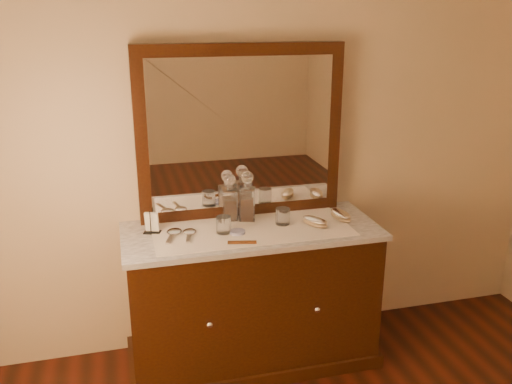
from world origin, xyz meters
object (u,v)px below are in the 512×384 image
brush_near (315,222)px  decanter_left (230,202)px  brush_far (341,215)px  comb (242,242)px  decanter_right (247,201)px  dresser_cabinet (252,298)px  napkin_rack (152,223)px  hand_mirror_outer (173,233)px  pin_dish (237,232)px  hand_mirror_inner (189,233)px  mirror_frame (241,132)px

brush_near → decanter_left: bearing=154.3°
decanter_left → brush_far: (0.63, -0.16, -0.08)m
comb → decanter_right: (0.11, 0.33, 0.11)m
dresser_cabinet → napkin_rack: (-0.54, 0.08, 0.50)m
comb → hand_mirror_outer: size_ratio=0.71×
dresser_cabinet → pin_dish: pin_dish is taller
napkin_rack → decanter_right: 0.56m
pin_dish → hand_mirror_inner: hand_mirror_inner is taller
mirror_frame → brush_far: size_ratio=6.42×
napkin_rack → decanter_left: (0.46, 0.08, 0.06)m
hand_mirror_inner → dresser_cabinet: bearing=-0.3°
comb → decanter_left: size_ratio=0.55×
mirror_frame → brush_near: bearing=-39.4°
comb → decanter_right: 0.36m
mirror_frame → hand_mirror_outer: mirror_frame is taller
mirror_frame → comb: (-0.10, -0.43, -0.49)m
napkin_rack → decanter_left: 0.47m
comb → napkin_rack: size_ratio=1.10×
brush_far → hand_mirror_inner: (-0.89, -0.00, -0.02)m
pin_dish → brush_far: (0.63, 0.06, 0.02)m
mirror_frame → decanter_right: 0.40m
mirror_frame → hand_mirror_outer: 0.69m
mirror_frame → napkin_rack: (-0.54, -0.16, -0.44)m
comb → brush_near: bearing=29.8°
brush_far → hand_mirror_outer: size_ratio=0.87×
pin_dish → napkin_rack: size_ratio=0.61×
comb → hand_mirror_inner: bearing=156.0°
pin_dish → brush_far: 0.64m
pin_dish → brush_far: size_ratio=0.45×
dresser_cabinet → mirror_frame: size_ratio=1.17×
brush_far → decanter_left: bearing=165.6°
decanter_left → hand_mirror_outer: bearing=-157.7°
comb → brush_far: 0.67m
brush_far → hand_mirror_outer: 0.98m
pin_dish → comb: 0.14m
mirror_frame → hand_mirror_outer: bearing=-152.8°
pin_dish → decanter_left: bearing=88.3°
comb → decanter_left: 0.37m
napkin_rack → decanter_left: bearing=10.1°
mirror_frame → hand_mirror_inner: bearing=-145.3°
pin_dish → hand_mirror_inner: bearing=167.8°
brush_far → mirror_frame: bearing=155.9°
mirror_frame → pin_dish: bearing=-107.3°
comb → hand_mirror_inner: 0.32m
decanter_right → hand_mirror_inner: decanter_right is taller
dresser_cabinet → hand_mirror_outer: 0.63m
comb → brush_near: (0.46, 0.14, 0.02)m
pin_dish → hand_mirror_outer: bearing=167.7°
mirror_frame → decanter_right: (0.01, -0.11, -0.38)m
dresser_cabinet → brush_far: 0.71m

